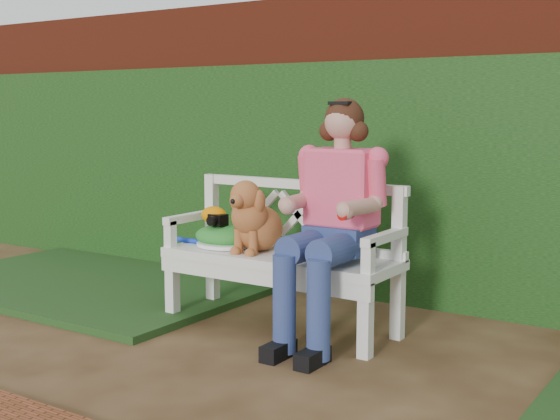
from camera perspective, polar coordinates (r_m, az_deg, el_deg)
The scene contains 11 objects.
ground at distance 3.92m, azimuth 1.77°, elevation -12.66°, with size 60.00×60.00×0.00m, color #392211.
brick_wall at distance 5.40m, azimuth 12.50°, elevation 4.72°, with size 10.00×0.30×2.20m, color maroon.
ivy_hedge at distance 5.21m, azimuth 11.55°, elevation 1.89°, with size 10.00×0.18×1.70m, color #2A591D.
grass_left at distance 6.06m, azimuth -13.32°, elevation -5.26°, with size 2.60×2.00×0.05m, color #163313.
garden_bench at distance 4.68m, azimuth 0.00°, elevation -6.20°, with size 1.58×0.60×0.48m, color white, non-canonical shape.
seated_woman at distance 4.36m, azimuth 4.41°, elevation -0.98°, with size 0.60×0.80×1.42m, color #FF5886, non-canonical shape.
dog at distance 4.65m, azimuth -1.84°, elevation -0.38°, with size 0.31×0.42×0.46m, color brown, non-canonical shape.
tennis_racket at distance 4.86m, azimuth -4.70°, elevation -2.61°, with size 0.69×0.29×0.03m, color silver, non-canonical shape.
green_bag at distance 4.88m, azimuth -4.30°, elevation -1.92°, with size 0.40×0.31×0.14m, color #2A752D, non-canonical shape.
camera_item at distance 4.85m, azimuth -4.74°, elevation -0.74°, with size 0.11×0.08×0.07m, color black.
baseball_glove at distance 4.92m, azimuth -5.07°, elevation -0.38°, with size 0.18×0.13×0.11m, color orange.
Camera 1 is at (1.92, -3.13, 1.37)m, focal length 48.00 mm.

